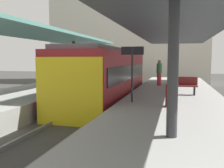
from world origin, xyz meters
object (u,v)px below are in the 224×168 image
(platform_bench, at_px, (182,85))
(passenger_near_bench, at_px, (159,72))
(commuter_train, at_px, (107,76))
(platform_sign, at_px, (132,61))
(litter_bin, at_px, (172,95))

(platform_bench, distance_m, passenger_near_bench, 4.37)
(commuter_train, height_order, platform_sign, commuter_train)
(platform_bench, xyz_separation_m, passenger_near_bench, (-1.39, 4.12, 0.40))
(platform_sign, relative_size, passenger_near_bench, 1.33)
(litter_bin, bearing_deg, commuter_train, 128.82)
(platform_sign, bearing_deg, platform_bench, 53.70)
(commuter_train, relative_size, platform_sign, 4.87)
(litter_bin, bearing_deg, platform_sign, 158.72)
(platform_bench, height_order, passenger_near_bench, passenger_near_bench)
(commuter_train, relative_size, passenger_near_bench, 6.46)
(platform_bench, bearing_deg, litter_bin, -97.65)
(commuter_train, bearing_deg, litter_bin, -51.18)
(platform_sign, distance_m, passenger_near_bench, 6.92)
(commuter_train, bearing_deg, platform_bench, -17.15)
(commuter_train, xyz_separation_m, platform_sign, (2.16, -4.02, 0.90))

